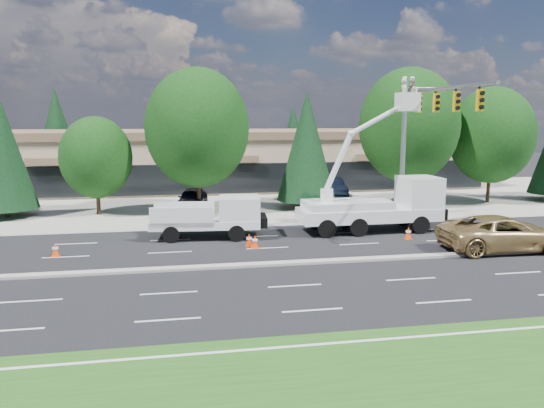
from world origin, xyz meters
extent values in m
plane|color=black|center=(0.00, 0.00, 0.00)|extent=(140.00, 140.00, 0.00)
cube|color=#99988B|center=(0.00, 20.00, 0.01)|extent=(140.00, 22.00, 0.01)
cube|color=#99988B|center=(0.00, 0.00, 0.06)|extent=(120.00, 0.55, 0.12)
cube|color=tan|center=(0.00, 30.00, 2.50)|extent=(50.00, 15.00, 5.00)
cube|color=brown|center=(0.00, 30.00, 5.15)|extent=(50.40, 15.40, 0.70)
cube|color=black|center=(0.00, 22.45, 1.50)|extent=(48.00, 0.12, 2.60)
cylinder|color=#332114|center=(-16.00, 15.00, 0.40)|extent=(0.26, 0.26, 0.80)
cone|color=black|center=(-16.00, 15.00, 4.47)|extent=(4.23, 4.23, 7.73)
cylinder|color=#332114|center=(-10.00, 15.00, 1.11)|extent=(0.28, 0.28, 2.22)
ellipsoid|color=black|center=(-10.00, 15.00, 4.01)|extent=(4.93, 4.93, 5.67)
cylinder|color=#332114|center=(-3.00, 15.00, 1.66)|extent=(0.28, 0.28, 3.33)
ellipsoid|color=black|center=(-3.00, 15.00, 6.01)|extent=(7.40, 7.40, 8.50)
cylinder|color=#332114|center=(5.00, 15.00, 0.40)|extent=(0.26, 0.26, 0.80)
cone|color=black|center=(5.00, 15.00, 4.66)|extent=(4.40, 4.40, 8.04)
cylinder|color=#332114|center=(13.00, 15.00, 1.71)|extent=(0.28, 0.28, 3.41)
ellipsoid|color=black|center=(13.00, 15.00, 6.16)|extent=(7.58, 7.58, 8.72)
cylinder|color=#332114|center=(20.00, 15.00, 1.49)|extent=(0.28, 0.28, 2.98)
ellipsoid|color=black|center=(20.00, 15.00, 5.37)|extent=(6.61, 6.61, 7.60)
cylinder|color=#332114|center=(-18.00, 42.00, 0.40)|extent=(0.26, 0.26, 0.80)
cone|color=black|center=(-18.00, 42.00, 5.47)|extent=(5.17, 5.17, 9.44)
cylinder|color=#332114|center=(-4.00, 42.00, 0.40)|extent=(0.26, 0.26, 0.80)
cone|color=black|center=(-4.00, 42.00, 5.70)|extent=(5.39, 5.39, 9.85)
cylinder|color=#332114|center=(10.00, 42.00, 0.40)|extent=(0.26, 0.26, 0.80)
cone|color=black|center=(10.00, 42.00, 4.41)|extent=(4.17, 4.17, 7.62)
cylinder|color=#332114|center=(22.00, 42.00, 0.40)|extent=(0.26, 0.26, 0.80)
cone|color=black|center=(22.00, 42.00, 5.61)|extent=(5.31, 5.31, 9.69)
cylinder|color=gray|center=(10.00, 9.20, 4.50)|extent=(0.32, 0.32, 9.00)
cylinder|color=gray|center=(10.00, 4.20, 8.30)|extent=(0.20, 10.00, 0.20)
cylinder|color=gray|center=(11.30, 9.20, 8.60)|extent=(2.60, 0.12, 0.12)
cube|color=gold|center=(10.00, 7.20, 7.55)|extent=(0.32, 0.22, 1.05)
cube|color=gold|center=(10.00, 5.00, 7.55)|extent=(0.32, 0.22, 1.05)
cube|color=gold|center=(10.00, 2.80, 7.55)|extent=(0.32, 0.22, 1.05)
cube|color=gold|center=(10.00, 0.60, 7.55)|extent=(0.32, 0.22, 1.05)
cube|color=white|center=(-3.04, 6.20, 0.86)|extent=(6.26, 2.77, 0.46)
cube|color=white|center=(-1.13, 6.03, 1.57)|extent=(2.42, 2.37, 1.52)
cube|color=black|center=(-0.47, 5.97, 1.77)|extent=(0.26, 1.93, 1.01)
cube|color=white|center=(-4.17, 7.27, 1.37)|extent=(3.46, 0.61, 1.12)
cube|color=white|center=(-4.34, 5.35, 1.37)|extent=(3.46, 0.61, 1.12)
cube|color=white|center=(6.64, 6.20, 1.06)|extent=(8.47, 2.64, 0.74)
cube|color=white|center=(9.81, 6.24, 2.16)|extent=(2.14, 2.51, 2.11)
cube|color=black|center=(10.60, 6.25, 2.32)|extent=(0.11, 2.11, 1.27)
cube|color=white|center=(5.27, 6.18, 1.64)|extent=(5.10, 2.49, 0.53)
cylinder|color=white|center=(4.01, 6.16, 2.22)|extent=(0.74, 0.74, 0.84)
cube|color=white|center=(8.83, 6.23, 7.63)|extent=(1.17, 0.96, 1.14)
imported|color=beige|center=(8.60, 6.23, 8.06)|extent=(0.44, 0.67, 1.82)
imported|color=beige|center=(9.06, 6.23, 8.06)|extent=(0.70, 0.89, 1.82)
ellipsoid|color=white|center=(8.60, 6.23, 8.98)|extent=(0.27, 0.27, 0.19)
ellipsoid|color=white|center=(9.06, 6.23, 8.98)|extent=(0.27, 0.27, 0.19)
cube|color=#FF4308|center=(-10.50, 3.39, 0.01)|extent=(0.40, 0.40, 0.03)
cone|color=#FF4308|center=(-10.50, 3.39, 0.35)|extent=(0.36, 0.36, 0.70)
cylinder|color=white|center=(-10.50, 3.39, 0.42)|extent=(0.29, 0.29, 0.10)
cube|color=#FF4308|center=(-0.89, 3.77, 0.01)|extent=(0.40, 0.40, 0.03)
cone|color=#FF4308|center=(-0.89, 3.77, 0.35)|extent=(0.36, 0.36, 0.70)
cylinder|color=white|center=(-0.89, 3.77, 0.42)|extent=(0.29, 0.29, 0.10)
cube|color=#FF4308|center=(-0.64, 3.35, 0.01)|extent=(0.40, 0.40, 0.03)
cone|color=#FF4308|center=(-0.64, 3.35, 0.35)|extent=(0.36, 0.36, 0.70)
cylinder|color=white|center=(-0.64, 3.35, 0.42)|extent=(0.29, 0.29, 0.10)
cube|color=#FF4308|center=(8.12, 3.88, 0.01)|extent=(0.40, 0.40, 0.03)
cone|color=#FF4308|center=(8.12, 3.88, 0.35)|extent=(0.36, 0.36, 0.70)
cylinder|color=white|center=(8.12, 3.88, 0.42)|extent=(0.29, 0.29, 0.10)
imported|color=tan|center=(11.74, 0.60, 0.89)|extent=(6.52, 3.18, 1.79)
imported|color=black|center=(-3.45, 16.00, 0.79)|extent=(2.79, 4.93, 1.58)
imported|color=black|center=(8.70, 20.48, 0.79)|extent=(1.91, 4.90, 1.59)
camera|label=1|loc=(-4.60, -23.25, 6.69)|focal=35.00mm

